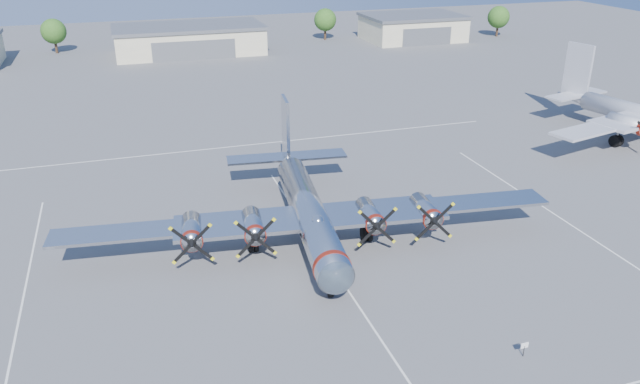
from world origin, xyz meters
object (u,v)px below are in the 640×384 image
object	(u,v)px
main_bomber_b29	(307,236)
tree_west	(54,31)
tree_east	(325,20)
hangar_east	(413,27)
twin_engine_east	(631,137)
hangar_center	(189,39)
info_placard	(524,347)
tree_far_east	(499,17)

from	to	relation	value
main_bomber_b29	tree_west	bearing A→B (deg)	112.17
tree_east	main_bomber_b29	distance (m)	92.24
tree_west	hangar_east	bearing A→B (deg)	-6.28
hangar_east	twin_engine_east	xyz separation A→B (m)	(-3.36, -68.27, -2.71)
hangar_center	hangar_east	size ratio (longest dim) A/B	1.39
main_bomber_b29	info_placard	xyz separation A→B (m)	(7.97, -19.00, 0.69)
hangar_center	hangar_east	bearing A→B (deg)	0.00
hangar_center	tree_far_east	size ratio (longest dim) A/B	4.31
hangar_center	twin_engine_east	distance (m)	81.61
main_bomber_b29	info_placard	bearing A→B (deg)	-60.54
hangar_center	main_bomber_b29	world-z (taller)	hangar_center
hangar_center	hangar_east	xyz separation A→B (m)	(48.00, 0.00, 0.00)
tree_west	hangar_center	bearing A→B (deg)	-17.82
hangar_center	tree_east	xyz separation A→B (m)	(30.00, 6.04, 1.51)
main_bomber_b29	tree_far_east	bearing A→B (deg)	55.82
tree_far_east	main_bomber_b29	xyz separation A→B (m)	(-68.38, -78.99, -4.22)
tree_east	info_placard	bearing A→B (deg)	-101.94
info_placard	hangar_center	bearing A→B (deg)	93.89
tree_far_east	tree_west	bearing A→B (deg)	173.86
tree_far_east	main_bomber_b29	world-z (taller)	tree_far_east
tree_far_east	hangar_east	bearing A→B (deg)	174.39
hangar_center	main_bomber_b29	bearing A→B (deg)	-90.27
tree_west	tree_far_east	size ratio (longest dim) A/B	1.00
hangar_center	tree_west	world-z (taller)	tree_west
tree_west	tree_east	distance (m)	55.04
tree_west	info_placard	distance (m)	112.86
tree_far_east	twin_engine_east	distance (m)	70.42
hangar_east	info_placard	bearing A→B (deg)	-112.01
hangar_center	tree_east	world-z (taller)	tree_east
tree_west	twin_engine_east	size ratio (longest dim) A/B	0.21
hangar_east	tree_east	bearing A→B (deg)	161.46
hangar_east	tree_east	world-z (taller)	tree_east
hangar_east	tree_west	distance (m)	73.46
tree_east	twin_engine_east	size ratio (longest dim) A/B	0.21
tree_east	hangar_east	bearing A→B (deg)	-18.54
hangar_east	tree_east	size ratio (longest dim) A/B	3.10
hangar_east	twin_engine_east	world-z (taller)	hangar_east
twin_engine_east	main_bomber_b29	bearing A→B (deg)	-177.78
tree_far_east	twin_engine_east	size ratio (longest dim) A/B	0.21
tree_far_east	twin_engine_east	bearing A→B (deg)	-109.41
hangar_center	twin_engine_east	bearing A→B (deg)	-56.82
hangar_center	hangar_east	world-z (taller)	same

